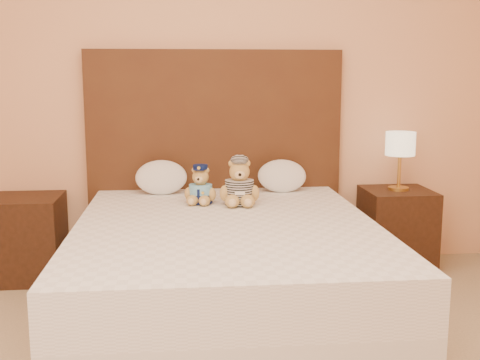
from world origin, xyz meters
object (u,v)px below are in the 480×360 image
at_px(pillow_left, 161,176).
at_px(lamp, 400,147).
at_px(teddy_police, 201,184).
at_px(teddy_prisoner, 239,182).
at_px(bed, 226,271).
at_px(pillow_right, 282,174).
at_px(nightstand_left, 27,238).
at_px(nightstand_right, 397,229).

bearing_deg(pillow_left, lamp, -1.06).
height_order(lamp, teddy_police, lamp).
bearing_deg(teddy_police, pillow_left, 140.28).
xyz_separation_m(teddy_police, teddy_prisoner, (0.23, -0.06, 0.02)).
xyz_separation_m(bed, pillow_right, (0.44, 0.83, 0.39)).
distance_m(pillow_left, pillow_right, 0.81).
height_order(nightstand_left, lamp, lamp).
xyz_separation_m(nightstand_right, lamp, (-0.00, 0.00, 0.57)).
xyz_separation_m(nightstand_left, teddy_prisoner, (1.36, -0.37, 0.42)).
bearing_deg(teddy_prisoner, pillow_left, 143.72).
xyz_separation_m(bed, nightstand_right, (1.25, 0.80, -0.00)).
relative_size(nightstand_right, teddy_prisoner, 1.94).
bearing_deg(lamp, bed, -147.38).
bearing_deg(nightstand_left, nightstand_right, 0.00).
bearing_deg(pillow_right, pillow_left, 180.00).
bearing_deg(lamp, nightstand_left, 180.00).
distance_m(nightstand_right, lamp, 0.57).
bearing_deg(pillow_right, nightstand_left, -178.98).
xyz_separation_m(bed, teddy_police, (-0.12, 0.49, 0.39)).
bearing_deg(pillow_left, teddy_prisoner, -39.94).
distance_m(bed, pillow_left, 0.99).
height_order(nightstand_right, lamp, lamp).
bearing_deg(lamp, pillow_left, 178.94).
bearing_deg(lamp, teddy_police, -167.11).
bearing_deg(bed, nightstand_right, 32.62).
relative_size(bed, teddy_police, 8.40).
bearing_deg(nightstand_right, teddy_police, -167.11).
bearing_deg(nightstand_left, teddy_prisoner, -15.35).
relative_size(teddy_police, pillow_left, 0.70).
height_order(nightstand_right, teddy_police, teddy_police).
bearing_deg(nightstand_left, teddy_police, -15.51).
height_order(bed, nightstand_right, same).
distance_m(nightstand_left, nightstand_right, 2.50).
bearing_deg(teddy_prisoner, lamp, 21.89).
xyz_separation_m(bed, teddy_prisoner, (0.11, 0.43, 0.42)).
distance_m(bed, teddy_police, 0.64).
height_order(teddy_police, pillow_right, teddy_police).
relative_size(nightstand_left, pillow_right, 1.66).
xyz_separation_m(teddy_prisoner, pillow_left, (-0.48, 0.40, -0.02)).
bearing_deg(pillow_left, nightstand_left, -178.05).
xyz_separation_m(bed, pillow_left, (-0.37, 0.83, 0.40)).
bearing_deg(teddy_police, teddy_prisoner, -0.29).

